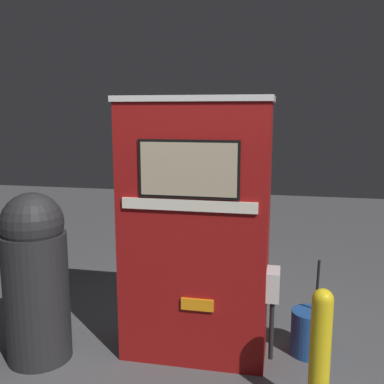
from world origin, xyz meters
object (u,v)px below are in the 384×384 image
at_px(gas_pump, 195,230).
at_px(trash_bin, 36,276).
at_px(squeegee_bucket, 309,332).
at_px(safety_bollard, 320,353).

distance_m(gas_pump, trash_bin, 1.20).
bearing_deg(gas_pump, squeegee_bucket, 10.52).
height_order(trash_bin, squeegee_bucket, trash_bin).
xyz_separation_m(gas_pump, squeegee_bucket, (0.84, 0.16, -0.78)).
bearing_deg(trash_bin, safety_bollard, -8.77).
relative_size(safety_bollard, trash_bin, 0.66).
height_order(gas_pump, safety_bollard, gas_pump).
height_order(safety_bollard, squeegee_bucket, safety_bollard).
bearing_deg(gas_pump, safety_bollard, -35.32).
relative_size(gas_pump, safety_bollard, 2.32).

